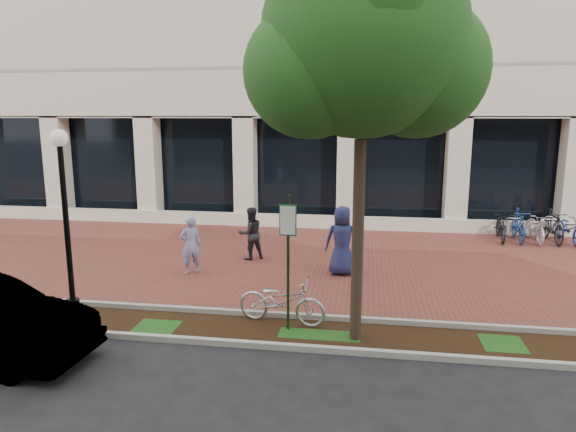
# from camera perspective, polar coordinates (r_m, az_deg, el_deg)

# --- Properties ---
(ground) EXTENTS (120.00, 120.00, 0.00)m
(ground) POSITION_cam_1_polar(r_m,az_deg,el_deg) (15.56, -1.63, -4.77)
(ground) COLOR black
(ground) RESTS_ON ground
(brick_plaza) EXTENTS (40.00, 9.00, 0.01)m
(brick_plaza) POSITION_cam_1_polar(r_m,az_deg,el_deg) (15.56, -1.63, -4.76)
(brick_plaza) COLOR brown
(brick_plaza) RESTS_ON ground
(planting_strip) EXTENTS (40.00, 1.50, 0.01)m
(planting_strip) POSITION_cam_1_polar(r_m,az_deg,el_deg) (10.73, -6.80, -12.33)
(planting_strip) COLOR black
(planting_strip) RESTS_ON ground
(curb_plaza_side) EXTENTS (40.00, 0.12, 0.12)m
(curb_plaza_side) POSITION_cam_1_polar(r_m,az_deg,el_deg) (11.38, -5.79, -10.61)
(curb_plaza_side) COLOR #A4A49B
(curb_plaza_side) RESTS_ON ground
(curb_street_side) EXTENTS (40.00, 0.12, 0.12)m
(curb_street_side) POSITION_cam_1_polar(r_m,az_deg,el_deg) (10.05, -7.98, -13.70)
(curb_street_side) COLOR #A4A49B
(curb_street_side) RESTS_ON ground
(parking_sign) EXTENTS (0.34, 0.07, 2.77)m
(parking_sign) POSITION_cam_1_polar(r_m,az_deg,el_deg) (10.05, 0.00, -3.45)
(parking_sign) COLOR #143719
(parking_sign) RESTS_ON ground
(lamppost) EXTENTS (0.36, 0.36, 3.98)m
(lamppost) POSITION_cam_1_polar(r_m,az_deg,el_deg) (11.84, -23.51, 0.46)
(lamppost) COLOR black
(lamppost) RESTS_ON ground
(street_tree) EXTENTS (4.29, 3.57, 7.41)m
(street_tree) POSITION_cam_1_polar(r_m,az_deg,el_deg) (9.49, 8.68, 17.87)
(street_tree) COLOR #413125
(street_tree) RESTS_ON ground
(locked_bicycle) EXTENTS (1.96, 0.97, 0.99)m
(locked_bicycle) POSITION_cam_1_polar(r_m,az_deg,el_deg) (10.75, -0.70, -9.40)
(locked_bicycle) COLOR silver
(locked_bicycle) RESTS_ON ground
(pedestrian_left) EXTENTS (0.70, 0.63, 1.60)m
(pedestrian_left) POSITION_cam_1_polar(r_m,az_deg,el_deg) (14.21, -10.77, -3.18)
(pedestrian_left) COLOR #91A1D9
(pedestrian_left) RESTS_ON ground
(pedestrian_mid) EXTENTS (0.98, 0.93, 1.59)m
(pedestrian_mid) POSITION_cam_1_polar(r_m,az_deg,el_deg) (15.36, -4.17, -1.95)
(pedestrian_mid) COLOR #252429
(pedestrian_mid) RESTS_ON ground
(pedestrian_right) EXTENTS (0.95, 0.64, 1.89)m
(pedestrian_right) POSITION_cam_1_polar(r_m,az_deg,el_deg) (13.90, 6.02, -2.73)
(pedestrian_right) COLOR navy
(pedestrian_right) RESTS_ON ground
(bollard) EXTENTS (0.12, 0.12, 0.95)m
(bollard) POSITION_cam_1_polar(r_m,az_deg,el_deg) (18.79, 26.30, -1.65)
(bollard) COLOR silver
(bollard) RESTS_ON ground
(bike_rack_cluster) EXTENTS (3.07, 1.99, 1.13)m
(bike_rack_cluster) POSITION_cam_1_polar(r_m,az_deg,el_deg) (19.42, 25.78, -1.08)
(bike_rack_cluster) COLOR black
(bike_rack_cluster) RESTS_ON ground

